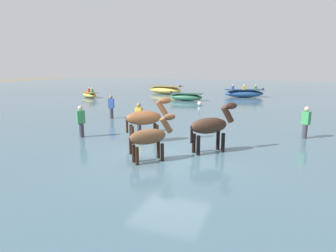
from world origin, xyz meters
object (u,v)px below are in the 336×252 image
boat_mid_channel (186,97)px  person_spectator_far (111,108)px  horse_lead_dark_bay (211,127)px  person_wading_close (305,124)px  boat_mid_outer (165,90)px  boat_near_port (89,95)px  horse_flank_bay (150,138)px  person_onlooker_right (81,123)px  person_wading_mid (139,119)px  boat_far_offshore (244,93)px  horse_trailing_chestnut (146,119)px  channel_buoy (200,103)px

boat_mid_channel → person_spectator_far: size_ratio=1.79×
horse_lead_dark_bay → person_wading_close: bearing=44.9°
boat_mid_outer → boat_near_port: size_ratio=1.55×
horse_flank_bay → person_onlooker_right: bearing=154.9°
boat_mid_channel → person_wading_mid: person_wading_mid is taller
boat_mid_outer → boat_far_offshore: size_ratio=1.04×
boat_near_port → boat_mid_channel: size_ratio=0.93×
horse_trailing_chestnut → boat_near_port: size_ratio=0.75×
boat_far_offshore → boat_mid_channel: (-4.55, -4.61, -0.07)m
horse_flank_bay → person_wading_mid: bearing=120.6°
person_onlooker_right → person_wading_close: bearing=18.9°
boat_mid_channel → channel_buoy: 3.50m
horse_lead_dark_bay → person_spectator_far: (-6.81, 4.61, -0.32)m
channel_buoy → boat_near_port: bearing=169.9°
person_wading_mid → person_onlooker_right: bearing=-138.1°
boat_far_offshore → boat_near_port: bearing=-158.9°
person_wading_close → person_wading_mid: same height
horse_flank_bay → boat_mid_outer: horse_flank_bay is taller
horse_flank_bay → boat_mid_outer: (-7.62, 21.51, -0.35)m
horse_flank_bay → person_wading_mid: size_ratio=1.08×
boat_mid_channel → horse_lead_dark_bay: bearing=-70.2°
person_wading_mid → channel_buoy: 9.78m
boat_mid_outer → person_wading_mid: size_ratio=2.57×
horse_lead_dark_bay → person_onlooker_right: bearing=177.5°
boat_mid_outer → boat_far_offshore: 8.55m
boat_far_offshore → person_onlooker_right: bearing=-104.6°
horse_flank_bay → person_onlooker_right: size_ratio=1.08×
boat_mid_outer → person_wading_close: bearing=-52.8°
boat_mid_outer → channel_buoy: boat_mid_outer is taller
person_spectator_far → channel_buoy: (3.52, 7.11, -0.42)m
person_onlooker_right → person_wading_mid: size_ratio=1.00×
person_wading_close → channel_buoy: (-6.63, 8.39, -0.42)m
person_wading_close → boat_mid_channel: bearing=127.3°
horse_lead_dark_bay → channel_buoy: horse_lead_dark_bay is taller
boat_mid_outer → channel_buoy: 10.08m
person_spectator_far → person_wading_close: bearing=-7.2°
boat_mid_outer → person_wading_close: person_wading_close is taller
boat_near_port → person_wading_close: bearing=-29.9°
boat_far_offshore → person_spectator_far: person_spectator_far is taller
boat_far_offshore → boat_near_port: 15.16m
boat_mid_channel → channel_buoy: bearing=-56.0°
horse_flank_bay → boat_mid_channel: bearing=102.6°
person_onlooker_right → person_wading_mid: (1.91, 1.71, 0.00)m
horse_trailing_chestnut → person_onlooker_right: horse_trailing_chestnut is taller
boat_near_port → person_wading_mid: (11.10, -11.82, 0.32)m
person_spectator_far → horse_lead_dark_bay: bearing=-34.1°
horse_flank_bay → person_wading_close: bearing=45.2°
boat_mid_channel → boat_far_offshore: bearing=45.4°
horse_trailing_chestnut → boat_far_offshore: size_ratio=0.50×
boat_near_port → horse_trailing_chestnut: bearing=-47.6°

